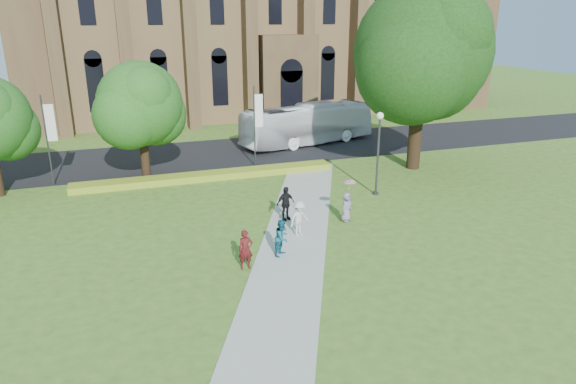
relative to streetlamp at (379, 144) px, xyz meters
name	(u,v)px	position (x,y,z in m)	size (l,w,h in m)	color
ground	(301,253)	(-7.50, -6.50, -3.30)	(160.00, 160.00, 0.00)	#3B621D
road	(216,153)	(-7.50, 13.50, -3.29)	(160.00, 10.00, 0.02)	black
footpath	(294,244)	(-7.50, -5.50, -3.28)	(3.20, 30.00, 0.04)	#B2B2A8
flower_hedge	(208,176)	(-9.50, 6.70, -3.07)	(18.00, 1.40, 0.45)	gold
streetlamp	(379,144)	(0.00, 0.00, 0.00)	(0.44, 0.44, 5.24)	#38383D
large_tree	(422,52)	(5.50, 4.50, 5.07)	(9.60, 9.60, 13.20)	#332114
street_tree_1	(140,104)	(-13.50, 8.00, 1.93)	(5.60, 5.60, 8.05)	#332114
banner_pole_0	(256,122)	(-5.39, 8.70, 0.09)	(0.70, 0.10, 6.00)	#38383D
banner_pole_1	(48,135)	(-19.39, 8.70, 0.09)	(0.70, 0.10, 6.00)	#38383D
tour_coach	(308,124)	(0.87, 14.28, -1.53)	(2.94, 12.55, 3.50)	white
pedestrian_0	(246,250)	(-10.36, -7.23, -2.36)	(0.66, 0.43, 1.80)	#521215
pedestrian_1	(282,238)	(-8.42, -6.47, -2.38)	(0.86, 0.67, 1.76)	#16596E
pedestrian_2	(299,218)	(-6.86, -4.56, -2.34)	(1.19, 0.68, 1.84)	#B9B9B9
pedestrian_3	(286,203)	(-6.84, -2.30, -2.30)	(1.12, 0.46, 1.90)	black
pedestrian_4	(346,207)	(-3.74, -3.54, -2.44)	(0.80, 0.52, 1.63)	gray
parasol	(349,186)	(-3.56, -3.44, -1.32)	(0.70, 0.70, 0.62)	#D093B0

